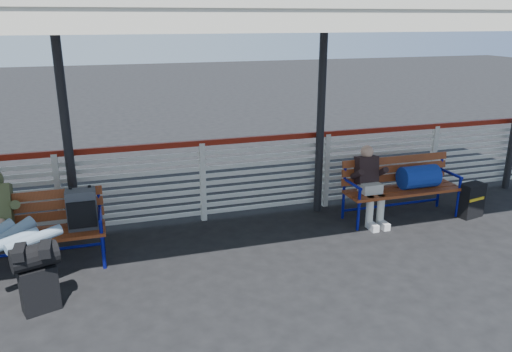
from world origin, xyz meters
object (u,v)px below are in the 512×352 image
object	(u,v)px
luggage_stack	(37,275)
bench_right	(409,179)
companion_person	(370,184)
suitcase_side	(471,200)
bench_left	(46,220)
traveler_man	(7,229)

from	to	relation	value
luggage_stack	bench_right	bearing A→B (deg)	-6.37
companion_person	suitcase_side	bearing A→B (deg)	-10.54
luggage_stack	companion_person	size ratio (longest dim) A/B	0.65
bench_left	bench_right	size ratio (longest dim) A/B	1.00
traveler_man	companion_person	distance (m)	4.82
bench_right	traveler_man	xyz separation A→B (m)	(-5.48, -0.42, 0.08)
luggage_stack	bench_left	xyz separation A→B (m)	(0.03, 1.03, 0.20)
suitcase_side	companion_person	bearing A→B (deg)	157.37
companion_person	suitcase_side	xyz separation A→B (m)	(1.60, -0.30, -0.33)
bench_left	traveler_man	size ratio (longest dim) A/B	1.10
bench_right	traveler_man	distance (m)	5.50
bench_right	traveler_man	bearing A→B (deg)	-175.59
bench_left	bench_right	xyz separation A→B (m)	(5.10, 0.08, -0.01)
bench_left	traveler_man	distance (m)	0.51
bench_right	companion_person	size ratio (longest dim) A/B	1.57
bench_right	traveler_man	world-z (taller)	traveler_man
luggage_stack	suitcase_side	world-z (taller)	luggage_stack
suitcase_side	luggage_stack	bearing A→B (deg)	175.47
suitcase_side	bench_right	bearing A→B (deg)	149.65
companion_person	suitcase_side	distance (m)	1.66
luggage_stack	traveler_man	bearing A→B (deg)	98.15
bench_left	companion_person	xyz separation A→B (m)	(4.43, 0.08, -0.01)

